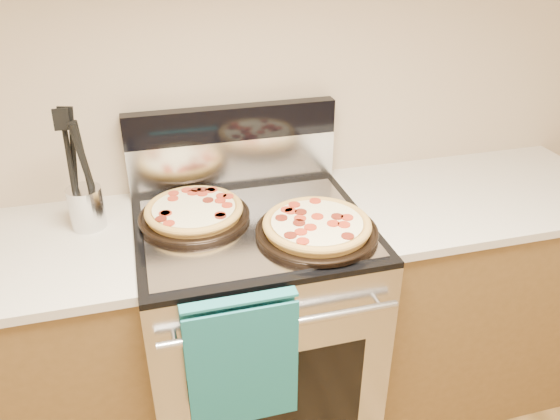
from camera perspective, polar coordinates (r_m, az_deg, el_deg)
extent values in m
plane|color=#C6AB8F|center=(1.96, -5.55, 14.68)|extent=(4.00, 0.00, 4.00)
cube|color=#B7B7BC|center=(2.07, -2.59, -12.70)|extent=(0.76, 0.68, 0.90)
cube|color=black|center=(1.84, -0.11, -19.39)|extent=(0.56, 0.01, 0.40)
cube|color=black|center=(1.80, -2.91, -1.67)|extent=(0.76, 0.68, 0.02)
cube|color=silver|center=(2.03, -4.90, 5.07)|extent=(0.76, 0.06, 0.18)
cube|color=black|center=(1.97, -5.08, 9.06)|extent=(0.76, 0.06, 0.12)
cylinder|color=silver|center=(1.57, 0.26, -11.88)|extent=(0.70, 0.03, 0.03)
cube|color=gray|center=(1.77, -2.70, -1.78)|extent=(0.70, 0.55, 0.01)
cube|color=brown|center=(2.15, -27.17, -15.13)|extent=(1.00, 0.62, 0.88)
cube|color=brown|center=(2.40, 18.41, -8.14)|extent=(1.00, 0.62, 0.88)
cube|color=beige|center=(2.17, 20.24, 1.57)|extent=(1.02, 0.64, 0.03)
cylinder|color=silver|center=(1.87, -19.56, 0.23)|extent=(0.14, 0.14, 0.14)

